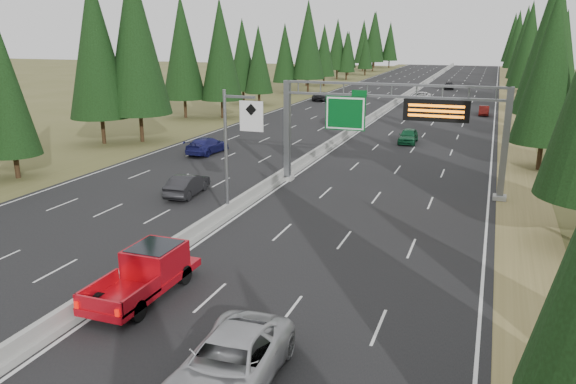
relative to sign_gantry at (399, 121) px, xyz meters
The scene contains 19 objects.
road 46.29m from the sign_gantry, 101.18° to the left, with size 32.00×260.00×0.08m, color black.
shoulder_right 46.28m from the sign_gantry, 78.86° to the left, with size 3.60×260.00×0.06m, color olive.
shoulder_left 52.70m from the sign_gantry, 120.63° to the left, with size 3.60×260.00×0.06m, color brown.
median_barrier 46.25m from the sign_gantry, 101.18° to the left, with size 0.70×260.00×0.85m.
sign_gantry is the anchor object (origin of this frame).
hov_sign_pole 12.96m from the sign_gantry, 130.04° to the right, with size 2.80×0.50×8.00m.
tree_row_right 40.88m from the sign_gantry, 71.70° to the left, with size 12.29×235.73×18.53m.
tree_row_left 43.09m from the sign_gantry, 135.94° to the left, with size 12.32×238.21×18.87m.
silver_minivan 26.33m from the sign_gantry, 92.21° to the right, with size 2.88×6.25×1.74m, color #B0B1B6.
red_pickup 22.48m from the sign_gantry, 109.60° to the right, with size 2.25×6.30×2.05m.
car_ahead_green 19.73m from the sign_gantry, 95.67° to the left, with size 1.80×4.48×1.53m, color #114C2A.
car_ahead_dkred 44.46m from the sign_gantry, 83.41° to the left, with size 1.36×3.91×1.29m, color #550F0C.
car_ahead_dkgrey 49.00m from the sign_gantry, 90.53° to the left, with size 2.10×5.17×1.50m, color black.
car_ahead_white 58.60m from the sign_gantry, 95.43° to the left, with size 2.54×5.52×1.53m, color white.
car_ahead_far 82.05m from the sign_gantry, 91.97° to the left, with size 1.86×4.64×1.58m, color black.
car_onc_near 15.86m from the sign_gantry, 155.16° to the right, with size 1.63×4.66×1.54m, color black.
car_onc_blue 21.07m from the sign_gantry, 160.00° to the left, with size 2.21×5.44×1.58m, color navy.
car_onc_white 33.30m from the sign_gantry, 113.04° to the left, with size 1.93×4.79×1.63m, color silver.
car_onc_far 57.70m from the sign_gantry, 112.08° to the left, with size 2.48×5.37×1.49m, color black.
Camera 1 is at (15.22, -5.49, 11.32)m, focal length 35.00 mm.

